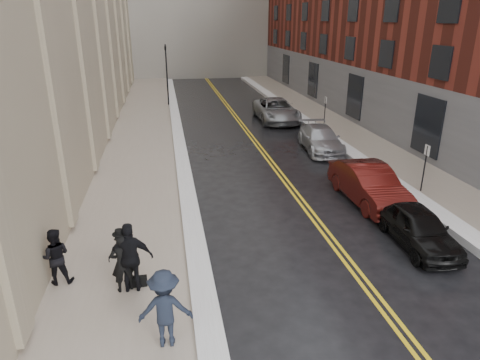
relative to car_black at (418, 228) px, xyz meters
name	(u,v)px	position (x,y,z in m)	size (l,w,h in m)	color
ground	(305,344)	(-5.20, -3.88, -0.66)	(160.00, 160.00, 0.00)	black
sidewalk_left	(140,154)	(-9.70, 12.12, -0.58)	(4.00, 64.00, 0.15)	gray
sidewalk_right	(364,142)	(3.80, 12.12, -0.58)	(3.00, 64.00, 0.15)	gray
lane_stripe_a	(259,149)	(-2.82, 12.12, -0.66)	(0.12, 64.00, 0.01)	gold
lane_stripe_b	(263,149)	(-2.58, 12.12, -0.66)	(0.12, 64.00, 0.01)	gold
snow_ridge_left	(181,151)	(-7.40, 12.12, -0.53)	(0.70, 60.80, 0.26)	white
snow_ridge_right	(335,143)	(1.95, 12.12, -0.51)	(0.85, 60.80, 0.30)	white
traffic_signal	(167,70)	(-7.80, 26.12, 2.42)	(0.18, 0.15, 5.20)	black
parking_sign_near	(425,165)	(2.70, 4.12, 0.70)	(0.06, 0.35, 2.23)	black
parking_sign_far	(325,110)	(2.70, 16.12, 0.70)	(0.06, 0.35, 2.23)	black
car_black	(418,228)	(0.00, 0.00, 0.00)	(1.56, 3.87, 1.32)	black
car_maroon	(369,184)	(0.00, 3.71, 0.13)	(1.68, 4.81, 1.58)	#420E0B
car_silver_near	(321,139)	(0.63, 11.18, 0.03)	(1.94, 4.78, 1.39)	#A1A2A8
car_silver_far	(276,110)	(0.02, 19.09, 0.16)	(2.73, 5.91, 1.64)	gray
pedestrian_main	(122,263)	(-9.53, -1.14, 0.36)	(0.63, 0.42, 1.74)	black
pedestrian_a	(55,256)	(-11.40, -0.43, 0.33)	(0.81, 0.63, 1.68)	black
pedestrian_b	(165,309)	(-8.40, -3.45, 0.45)	(1.24, 0.71, 1.92)	black
pedestrian_c	(131,258)	(-9.28, -1.17, 0.51)	(1.19, 0.50, 2.03)	black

